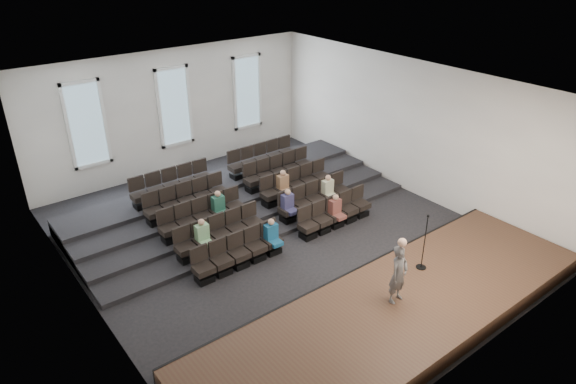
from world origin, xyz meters
name	(u,v)px	position (x,y,z in m)	size (l,w,h in m)	color
ground	(279,237)	(0.00, 0.00, 0.00)	(14.00, 14.00, 0.00)	black
ceiling	(278,87)	(0.00, 0.00, 5.01)	(12.00, 14.00, 0.02)	white
wall_back	(174,111)	(0.00, 7.02, 2.50)	(12.00, 0.04, 5.00)	white
wall_front	(479,275)	(0.00, -7.02, 2.50)	(12.00, 0.04, 5.00)	white
wall_left	(80,230)	(-6.02, 0.00, 2.50)	(0.04, 14.00, 5.00)	white
wall_right	(408,127)	(6.02, 0.00, 2.50)	(0.04, 14.00, 5.00)	white
stage	(399,312)	(0.00, -5.10, 0.25)	(11.80, 3.60, 0.50)	#432D1C
stage_lip	(350,279)	(0.00, -3.33, 0.25)	(11.80, 0.06, 0.52)	black
risers	(228,197)	(0.00, 3.17, 0.20)	(11.80, 4.80, 0.60)	black
seating_rows	(252,201)	(0.00, 1.54, 0.68)	(6.80, 4.70, 1.67)	black
windows	(174,107)	(0.00, 6.95, 2.70)	(8.44, 0.10, 3.24)	white
audience	(277,207)	(0.28, 0.45, 0.83)	(5.45, 2.64, 1.10)	#19567E
speaker	(399,274)	(0.05, -4.92, 1.30)	(0.58, 0.38, 1.59)	#52504E
mic_stand	(423,252)	(1.70, -4.39, 1.01)	(0.29, 0.29, 1.70)	black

